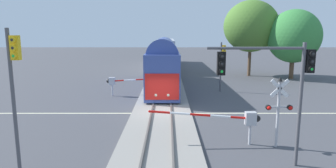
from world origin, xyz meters
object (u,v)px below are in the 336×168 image
crossing_gate_near (237,119)px  crossing_gate_far (119,81)px  oak_far_right (250,26)px  crossing_signal_mast (278,105)px  commuter_train (164,56)px  traffic_signal_far_side (221,59)px  maple_right_background (293,36)px  traffic_signal_near_right (274,74)px  traffic_signal_near_left (13,78)px

crossing_gate_near → crossing_gate_far: size_ratio=0.94×
oak_far_right → crossing_signal_mast: bearing=-102.5°
commuter_train → crossing_signal_mast: commuter_train is taller
crossing_signal_mast → traffic_signal_far_side: traffic_signal_far_side is taller
traffic_signal_far_side → maple_right_background: (10.86, 8.70, 2.18)m
crossing_gate_near → traffic_signal_near_right: (0.89, -2.57, 2.74)m
crossing_gate_near → traffic_signal_near_left: size_ratio=0.97×
crossing_gate_far → traffic_signal_near_left: 15.79m
crossing_gate_near → crossing_gate_far: 14.95m
commuter_train → crossing_signal_mast: size_ratio=10.89×
crossing_gate_far → oak_far_right: size_ratio=0.60×
commuter_train → crossing_gate_far: commuter_train is taller
crossing_gate_near → traffic_signal_near_left: 10.85m
crossing_gate_far → traffic_signal_far_side: bearing=12.3°
traffic_signal_near_left → commuter_train: bearing=78.9°
commuter_train → oak_far_right: bearing=-4.0°
traffic_signal_far_side → maple_right_background: bearing=38.7°
crossing_gate_near → crossing_gate_far: bearing=123.8°
maple_right_background → traffic_signal_far_side: bearing=-141.3°
oak_far_right → crossing_gate_near: bearing=-106.7°
crossing_gate_near → crossing_signal_mast: 2.18m
crossing_signal_mast → oak_far_right: 27.52m
crossing_gate_far → oak_far_right: 21.84m
crossing_gate_near → traffic_signal_near_right: traffic_signal_near_right is taller
maple_right_background → oak_far_right: bearing=150.5°
traffic_signal_far_side → maple_right_background: 14.08m
crossing_gate_near → maple_right_background: maple_right_background is taller
commuter_train → crossing_gate_far: (-4.12, -14.51, -1.36)m
crossing_signal_mast → traffic_signal_near_left: (-12.04, -2.64, 1.80)m
crossing_signal_mast → traffic_signal_near_right: traffic_signal_near_right is taller
commuter_train → crossing_gate_far: 15.14m
crossing_signal_mast → crossing_gate_far: (-10.28, 12.82, -0.85)m
commuter_train → crossing_gate_far: size_ratio=6.44×
crossing_signal_mast → traffic_signal_far_side: (-0.15, 15.03, 1.12)m
oak_far_right → maple_right_background: 5.75m
crossing_signal_mast → traffic_signal_near_right: (-1.08, -2.16, 1.89)m
traffic_signal_far_side → traffic_signal_near_right: bearing=-93.1°
commuter_train → traffic_signal_near_right: (5.08, -29.49, 1.39)m
traffic_signal_near_right → maple_right_background: maple_right_background is taller
traffic_signal_far_side → oak_far_right: (5.99, 11.45, 3.54)m
crossing_signal_mast → commuter_train: bearing=102.7°
crossing_signal_mast → oak_far_right: size_ratio=0.36×
commuter_train → traffic_signal_far_side: commuter_train is taller
crossing_gate_near → traffic_signal_far_side: bearing=82.9°
crossing_gate_far → traffic_signal_far_side: traffic_signal_far_side is taller
traffic_signal_near_right → maple_right_background: (11.80, 25.90, 1.41)m
crossing_gate_far → traffic_signal_far_side: size_ratio=1.25×
traffic_signal_near_left → oak_far_right: size_ratio=0.58×
commuter_train → traffic_signal_near_left: bearing=-101.1°
crossing_signal_mast → maple_right_background: maple_right_background is taller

